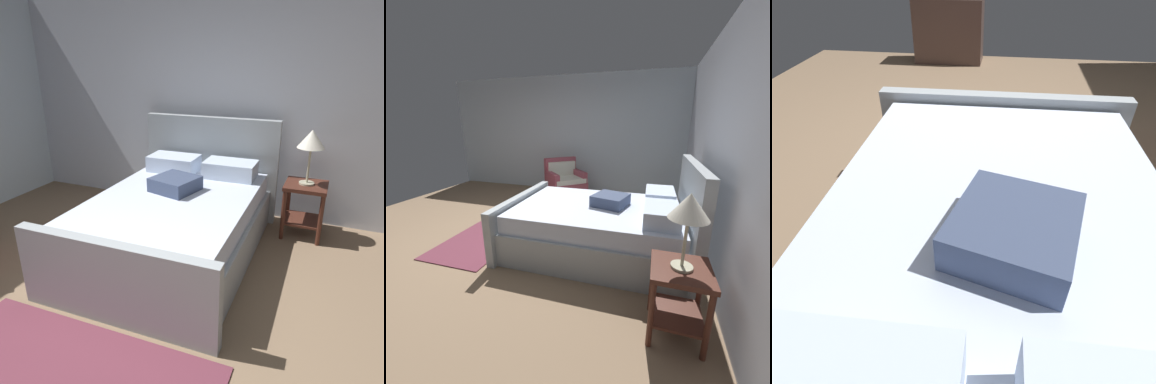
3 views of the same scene
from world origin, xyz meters
TOP-DOWN VIEW (x-y plane):
  - ground_plane at (0.00, 0.00)m, footprint 5.88×5.77m
  - bed at (-0.19, 1.66)m, footprint 1.67×2.32m
  - dresser at (0.72, -2.54)m, footprint 0.98×0.46m
  - area_rug at (-0.19, -0.06)m, footprint 1.96×0.96m

SIDE VIEW (x-z plane):
  - ground_plane at x=0.00m, z-range -0.02..0.00m
  - area_rug at x=-0.19m, z-range 0.00..0.01m
  - bed at x=-0.19m, z-range -0.26..0.96m
  - dresser at x=0.72m, z-range 0.00..0.84m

